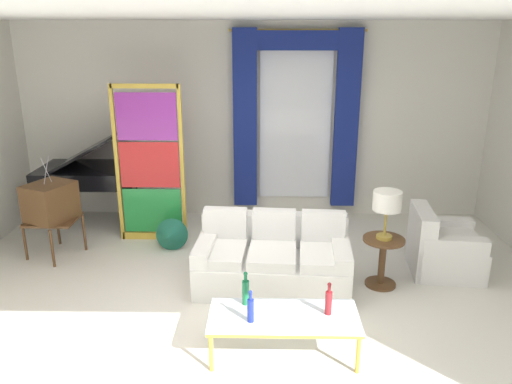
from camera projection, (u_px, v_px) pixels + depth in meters
ground_plane at (246, 311)px, 5.40m from camera, size 16.00×16.00×0.00m
wall_rear at (253, 122)px, 7.84m from camera, size 8.00×0.12×3.00m
ceiling_slab at (248, 15)px, 5.22m from camera, size 8.00×7.60×0.04m
curtained_window at (296, 108)px, 7.59m from camera, size 2.00×0.17×2.70m
couch_white_long at (273, 259)px, 5.90m from camera, size 1.81×1.03×0.86m
coffee_table at (284, 318)px, 4.58m from camera, size 1.37×0.60×0.41m
bottle_blue_decanter at (329, 301)px, 4.55m from camera, size 0.06×0.06×0.32m
bottle_crystal_tall at (251, 309)px, 4.43m from camera, size 0.06×0.06×0.31m
bottle_amber_squat at (246, 291)px, 4.71m from camera, size 0.07×0.07×0.34m
vintage_tv at (50, 203)px, 6.51m from camera, size 0.70×0.74×1.35m
armchair_white at (441, 250)px, 6.20m from camera, size 0.90×0.89×0.80m
stained_glass_divider at (150, 168)px, 6.91m from camera, size 0.95×0.05×2.20m
peacock_figurine at (170, 236)px, 6.76m from camera, size 0.44×0.60×0.50m
round_side_table at (382, 257)px, 5.83m from camera, size 0.48×0.48×0.59m
table_lamp_brass at (387, 203)px, 5.62m from camera, size 0.32×0.32×0.57m
grand_piano at (92, 172)px, 7.66m from camera, size 1.50×1.10×1.40m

